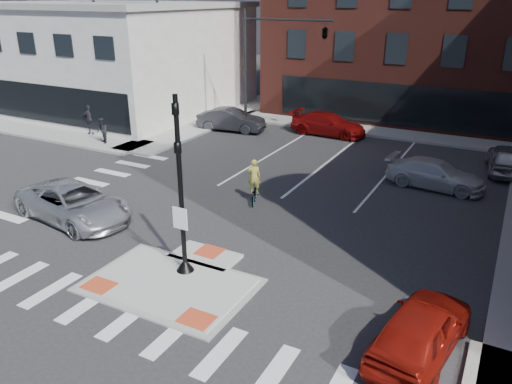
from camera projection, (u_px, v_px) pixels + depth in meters
The scene contains 18 objects.
ground at pixel (179, 279), 16.67m from camera, with size 120.00×120.00×0.00m, color #28282B.
refuge_island at pixel (174, 281), 16.44m from camera, with size 5.40×4.65×0.13m.
sidewalk_nw at pixel (117, 123), 36.52m from camera, with size 23.50×20.50×0.15m.
sidewalk_n at pixel (412, 135), 33.36m from camera, with size 26.00×3.00×0.15m, color gray.
building_nw at pixel (104, 55), 41.12m from camera, with size 20.40×16.40×14.40m.
building_n at pixel (451, 9), 38.70m from camera, with size 24.40×18.40×15.50m.
building_far_left at pixel (411, 29), 59.20m from camera, with size 10.00×12.00×10.00m, color slate.
signal_pole at pixel (182, 210), 16.12m from camera, with size 0.60×0.60×5.98m.
mast_arm_signal at pixel (302, 40), 30.65m from camera, with size 6.10×2.24×8.00m.
silver_suv at pixel (74, 203), 20.76m from camera, with size 2.55×5.52×1.53m, color silver.
red_sedan at pixel (421, 329), 12.97m from camera, with size 1.74×4.32×1.47m, color #9C170E.
white_pickup at pixel (435, 174), 24.33m from camera, with size 1.91×4.69×1.36m, color silver.
bg_car_dark at pixel (231, 120), 34.50m from camera, with size 1.63×4.66×1.54m, color #292A2E.
bg_car_silver at pixel (507, 159), 26.34m from camera, with size 1.82×4.51×1.54m, color #9FA1A6.
bg_car_red at pixel (328, 124), 33.48m from camera, with size 2.08×5.10×1.48m, color maroon.
cyclist at pixel (254, 188), 22.55m from camera, with size 1.11×1.68×2.05m.
pedestrian_a at pixel (102, 131), 31.02m from camera, with size 0.77×0.60×1.59m, color #222227.
pedestrian_b at pixel (90, 119), 33.09m from camera, with size 1.16×0.48×1.97m, color #2C2832.
Camera 1 is at (9.09, -11.50, 8.84)m, focal length 35.00 mm.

